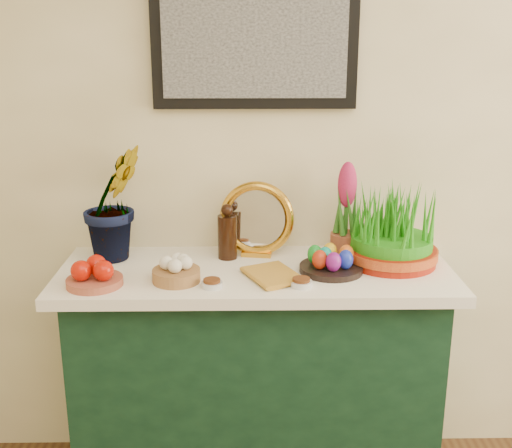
{
  "coord_description": "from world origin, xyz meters",
  "views": [
    {
      "loc": [
        -0.51,
        -0.14,
        1.7
      ],
      "look_at": [
        -0.48,
        1.95,
        1.07
      ],
      "focal_mm": 45.0,
      "sensor_mm": 36.0,
      "label": 1
    }
  ],
  "objects": [
    {
      "name": "egg_plate",
      "position": [
        -0.22,
        1.96,
        0.93
      ],
      "size": [
        0.26,
        0.26,
        0.09
      ],
      "color": "black",
      "rests_on": "tablecloth"
    },
    {
      "name": "hyacinth_pink",
      "position": [
        -0.14,
        2.13,
        1.05
      ],
      "size": [
        0.11,
        0.11,
        0.36
      ],
      "color": "brown",
      "rests_on": "tablecloth"
    },
    {
      "name": "sideboard",
      "position": [
        -0.48,
        2.0,
        0.42
      ],
      "size": [
        1.3,
        0.45,
        0.85
      ],
      "primitive_type": "cube",
      "color": "#143922",
      "rests_on": "ground"
    },
    {
      "name": "spice_dish_right",
      "position": [
        -0.33,
        1.83,
        0.9
      ],
      "size": [
        0.07,
        0.07,
        0.03
      ],
      "color": "silver",
      "rests_on": "tablecloth"
    },
    {
      "name": "garlic_basket",
      "position": [
        -0.75,
        1.88,
        0.93
      ],
      "size": [
        0.2,
        0.2,
        0.09
      ],
      "color": "olive",
      "rests_on": "tablecloth"
    },
    {
      "name": "mirror",
      "position": [
        -0.47,
        2.16,
        1.03
      ],
      "size": [
        0.29,
        0.1,
        0.28
      ],
      "color": "gold",
      "rests_on": "tablecloth"
    },
    {
      "name": "tablecloth",
      "position": [
        -0.48,
        2.0,
        0.87
      ],
      "size": [
        1.4,
        0.55,
        0.04
      ],
      "primitive_type": "cube",
      "color": "white",
      "rests_on": "sideboard"
    },
    {
      "name": "book",
      "position": [
        -0.49,
        1.87,
        0.9
      ],
      "size": [
        0.21,
        0.24,
        0.03
      ],
      "primitive_type": "imported",
      "rotation": [
        0.0,
        0.0,
        0.43
      ],
      "color": "#BF882B",
      "rests_on": "tablecloth"
    },
    {
      "name": "wheatgrass_sabzeh",
      "position": [
        0.01,
        2.05,
        1.01
      ],
      "size": [
        0.34,
        0.34,
        0.28
      ],
      "color": "#941909",
      "rests_on": "tablecloth"
    },
    {
      "name": "vinegar_cruet",
      "position": [
        -0.58,
        2.12,
        0.98
      ],
      "size": [
        0.07,
        0.07,
        0.21
      ],
      "color": "black",
      "rests_on": "tablecloth"
    },
    {
      "name": "spice_dish_left",
      "position": [
        -0.63,
        1.83,
        0.9
      ],
      "size": [
        0.07,
        0.07,
        0.03
      ],
      "color": "silver",
      "rests_on": "tablecloth"
    },
    {
      "name": "hyacinth_green",
      "position": [
        -0.99,
        2.13,
        1.17
      ],
      "size": [
        0.37,
        0.36,
        0.56
      ],
      "primitive_type": "imported",
      "rotation": [
        0.0,
        0.0,
        0.71
      ],
      "color": "#2D6C1E",
      "rests_on": "tablecloth"
    },
    {
      "name": "apple_bowl",
      "position": [
        -1.02,
        1.85,
        0.93
      ],
      "size": [
        0.24,
        0.24,
        0.09
      ],
      "color": "#A44F38",
      "rests_on": "tablecloth"
    }
  ]
}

